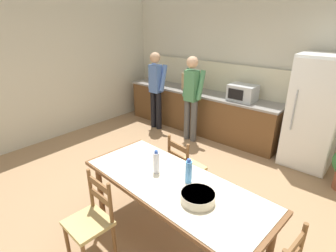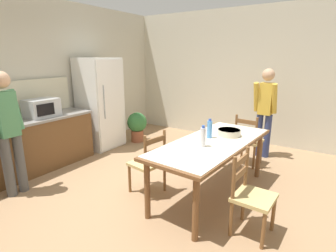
{
  "view_description": "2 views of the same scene",
  "coord_description": "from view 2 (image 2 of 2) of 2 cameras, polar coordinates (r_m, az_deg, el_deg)",
  "views": [
    {
      "loc": [
        1.93,
        -2.39,
        2.35
      ],
      "look_at": [
        -0.1,
        -0.03,
        1.07
      ],
      "focal_mm": 28.0,
      "sensor_mm": 36.0,
      "label": 1
    },
    {
      "loc": [
        -2.61,
        -1.93,
        1.88
      ],
      "look_at": [
        0.11,
        -0.16,
        1.01
      ],
      "focal_mm": 28.0,
      "sensor_mm": 36.0,
      "label": 2
    }
  ],
  "objects": [
    {
      "name": "ground_plane",
      "position": [
        3.75,
        -3.08,
        -15.13
      ],
      "size": [
        8.32,
        8.32,
        0.0
      ],
      "primitive_type": "plane",
      "color": "#9E7A56"
    },
    {
      "name": "wall_back",
      "position": [
        5.3,
        -27.57,
        8.63
      ],
      "size": [
        6.52,
        0.12,
        2.9
      ],
      "primitive_type": "cube",
      "color": "beige",
      "rests_on": "ground"
    },
    {
      "name": "wall_right",
      "position": [
        6.2,
        15.05,
        10.46
      ],
      "size": [
        0.12,
        5.2,
        2.9
      ],
      "primitive_type": "cube",
      "color": "beige",
      "rests_on": "ground"
    },
    {
      "name": "refrigerator",
      "position": [
        5.65,
        -14.54,
        4.77
      ],
      "size": [
        0.75,
        0.73,
        1.86
      ],
      "color": "white",
      "rests_on": "ground"
    },
    {
      "name": "microwave",
      "position": [
        4.89,
        -25.79,
        3.59
      ],
      "size": [
        0.5,
        0.39,
        0.3
      ],
      "color": "#B2B7BC",
      "rests_on": "kitchen_counter"
    },
    {
      "name": "dining_table",
      "position": [
        3.57,
        9.63,
        -4.5
      ],
      "size": [
        2.16,
        1.01,
        0.78
      ],
      "rotation": [
        0.0,
        0.0,
        -0.07
      ],
      "color": "brown",
      "rests_on": "ground"
    },
    {
      "name": "bottle_near_centre",
      "position": [
        3.29,
        7.63,
        -2.36
      ],
      "size": [
        0.07,
        0.07,
        0.27
      ],
      "color": "silver",
      "rests_on": "dining_table"
    },
    {
      "name": "bottle_off_centre",
      "position": [
        3.64,
        9.05,
        -0.68
      ],
      "size": [
        0.07,
        0.07,
        0.27
      ],
      "color": "#4C8ED6",
      "rests_on": "dining_table"
    },
    {
      "name": "serving_bowl",
      "position": [
        3.82,
        13.15,
        -1.31
      ],
      "size": [
        0.32,
        0.32,
        0.09
      ],
      "color": "beige",
      "rests_on": "dining_table"
    },
    {
      "name": "chair_side_far_left",
      "position": [
        3.68,
        -4.22,
        -8.08
      ],
      "size": [
        0.48,
        0.46,
        0.91
      ],
      "rotation": [
        0.0,
        0.0,
        2.98
      ],
      "color": "brown",
      "rests_on": "ground"
    },
    {
      "name": "chair_head_end",
      "position": [
        4.83,
        16.98,
        -3.06
      ],
      "size": [
        0.44,
        0.46,
        0.91
      ],
      "rotation": [
        0.0,
        0.0,
        1.47
      ],
      "color": "brown",
      "rests_on": "ground"
    },
    {
      "name": "chair_side_near_left",
      "position": [
        3.02,
        17.57,
        -14.22
      ],
      "size": [
        0.44,
        0.42,
        0.91
      ],
      "rotation": [
        0.0,
        0.0,
        -0.05
      ],
      "color": "brown",
      "rests_on": "ground"
    },
    {
      "name": "person_at_counter",
      "position": [
        4.08,
        -31.5,
        -0.34
      ],
      "size": [
        0.43,
        0.29,
        1.7
      ],
      "rotation": [
        0.0,
        0.0,
        1.57
      ],
      "color": "#4C4C4C",
      "rests_on": "ground"
    },
    {
      "name": "person_by_table",
      "position": [
        5.2,
        20.38,
        3.58
      ],
      "size": [
        0.3,
        0.44,
        1.67
      ],
      "rotation": [
        0.0,
        0.0,
        3.06
      ],
      "color": "navy",
      "rests_on": "ground"
    },
    {
      "name": "potted_plant",
      "position": [
        5.93,
        -6.75,
        0.24
      ],
      "size": [
        0.44,
        0.44,
        0.67
      ],
      "color": "brown",
      "rests_on": "ground"
    }
  ]
}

